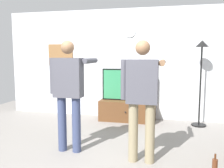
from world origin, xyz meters
TOP-DOWN VIEW (x-y plane):
  - back_wall at (0.00, 2.95)m, footprint 6.40×0.10m
  - tv_stand at (0.07, 2.60)m, footprint 1.32×0.55m
  - television at (0.07, 2.65)m, footprint 1.25×0.07m
  - wall_clock at (0.07, 2.89)m, footprint 0.26×0.03m
  - framed_picture at (-1.78, 2.90)m, footprint 0.68×0.04m
  - floor_lamp at (1.70, 2.54)m, footprint 0.32×0.32m
  - person_standing_nearer_lamp at (-0.54, 0.55)m, footprint 0.63×0.78m
  - person_standing_nearer_couch at (0.65, 0.42)m, footprint 0.62×0.78m

SIDE VIEW (x-z plane):
  - tv_stand at x=0.07m, z-range 0.00..0.48m
  - television at x=0.07m, z-range 0.48..1.24m
  - person_standing_nearer_couch at x=0.65m, z-range 0.13..1.91m
  - person_standing_nearer_lamp at x=-0.54m, z-range 0.13..1.93m
  - floor_lamp at x=1.70m, z-range 0.41..2.29m
  - back_wall at x=0.00m, z-range 0.00..2.70m
  - framed_picture at x=-1.78m, z-range 1.29..1.85m
  - wall_clock at x=0.07m, z-range 2.00..2.26m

